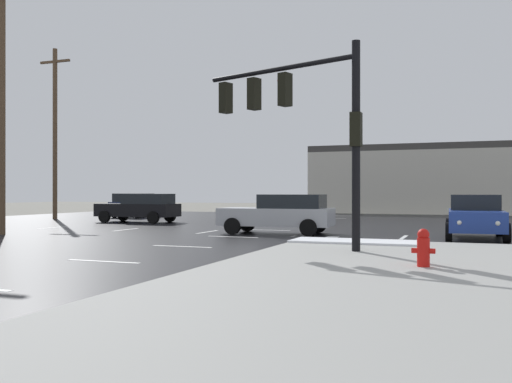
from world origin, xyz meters
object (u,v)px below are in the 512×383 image
Objects in this scene: sedan_black at (140,207)px; sedan_blue at (475,215)px; sedan_silver at (280,213)px; sedan_navy at (138,205)px; utility_pole_mid at (2,96)px; traffic_signal_mast at (301,111)px; utility_pole_far at (55,130)px; fire_hydrant at (423,248)px.

sedan_blue is (17.20, -5.09, 0.00)m from sedan_black.
sedan_silver is at bearing 151.12° from sedan_black.
sedan_navy is 16.48m from utility_pole_mid.
traffic_signal_mast is 17.39m from sedan_black.
sedan_black is 0.99× the size of sedan_navy.
traffic_signal_mast reaches higher than sedan_navy.
sedan_silver is 1.01× the size of sedan_navy.
sedan_black is 11.30m from sedan_silver.
traffic_signal_mast is 0.52× the size of utility_pole_far.
utility_pole_far is at bearing -15.11° from traffic_signal_mast.
sedan_silver is at bearing 123.58° from fire_hydrant.
utility_pole_mid is at bearing 19.60° from sedan_silver.
sedan_black is at bearing -108.25° from sedan_blue.
sedan_black is (-12.56, 11.61, -3.13)m from traffic_signal_mast.
fire_hydrant is at bearing 137.34° from sedan_black.
fire_hydrant is 0.17× the size of sedan_navy.
utility_pole_mid is 13.17m from utility_pole_far.
traffic_signal_mast is 23.82m from utility_pole_far.
sedan_navy and sedan_blue have the same top height.
utility_pole_far is at bearing 142.67° from sedan_navy.
sedan_blue is 18.66m from utility_pole_mid.
utility_pole_mid is at bearing -58.54° from utility_pole_far.
sedan_silver is 0.44× the size of utility_pole_mid.
sedan_blue is (4.64, 6.53, -3.13)m from traffic_signal_mast.
fire_hydrant is at bearing -17.39° from utility_pole_mid.
utility_pole_far is (-7.18, 1.62, 4.69)m from sedan_black.
traffic_signal_mast is 13.11m from utility_pole_mid.
sedan_silver is at bearing -22.41° from utility_pole_far.
sedan_silver is 17.76m from sedan_navy.
fire_hydrant is at bearing 157.13° from traffic_signal_mast.
utility_pole_mid is (-0.31, -9.61, 4.62)m from sedan_black.
sedan_black is 0.43× the size of utility_pole_mid.
traffic_signal_mast is at bearing -8.82° from utility_pole_mid.
utility_pole_mid reaches higher than traffic_signal_mast.
sedan_silver is 7.30m from sedan_blue.
sedan_silver and sedan_navy have the same top height.
fire_hydrant is 9.74m from sedan_blue.
sedan_black and sedan_blue have the same top height.
sedan_silver is 1.00× the size of sedan_blue.
utility_pole_mid is (-17.51, -4.53, 4.62)m from sedan_blue.
sedan_black is 6.96m from sedan_navy.
utility_pole_mid is at bearing -165.84° from sedan_navy.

